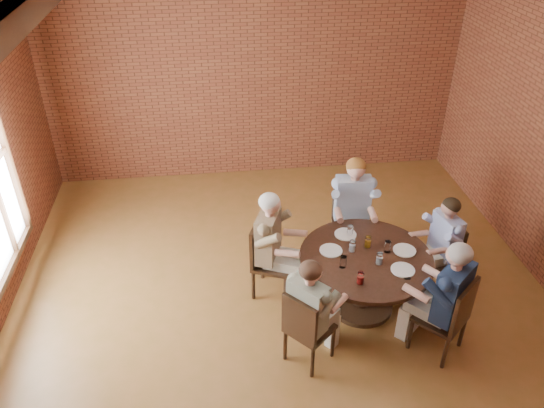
{
  "coord_description": "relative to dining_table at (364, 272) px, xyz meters",
  "views": [
    {
      "loc": [
        -0.73,
        -4.5,
        4.45
      ],
      "look_at": [
        -0.04,
        1.0,
        0.9
      ],
      "focal_mm": 35.0,
      "sensor_mm": 36.0,
      "label": 1
    }
  ],
  "objects": [
    {
      "name": "glass_c",
      "position": [
        -0.09,
        0.41,
        0.29
      ],
      "size": [
        0.07,
        0.07,
        0.14
      ],
      "primitive_type": "cylinder",
      "color": "white",
      "rests_on": "dining_table"
    },
    {
      "name": "plate_c",
      "position": [
        -0.37,
        0.15,
        0.23
      ],
      "size": [
        0.26,
        0.26,
        0.01
      ],
      "primitive_type": "cylinder",
      "color": "white",
      "rests_on": "dining_table"
    },
    {
      "name": "plate_b",
      "position": [
        -0.13,
        0.43,
        0.23
      ],
      "size": [
        0.26,
        0.26,
        0.01
      ],
      "primitive_type": "cylinder",
      "color": "white",
      "rests_on": "dining_table"
    },
    {
      "name": "plate_a",
      "position": [
        0.46,
        0.05,
        0.23
      ],
      "size": [
        0.26,
        0.26,
        0.01
      ],
      "primitive_type": "cylinder",
      "color": "white",
      "rests_on": "dining_table"
    },
    {
      "name": "chair_b",
      "position": [
        0.12,
        1.1,
        0.0
      ],
      "size": [
        0.52,
        0.52,
        0.99
      ],
      "rotation": [
        0.0,
        0.0,
        -0.1
      ],
      "color": "#341E11",
      "rests_on": "floor"
    },
    {
      "name": "chair_c",
      "position": [
        -1.09,
        0.44,
        -0.01
      ],
      "size": [
        0.59,
        0.59,
        0.97
      ],
      "rotation": [
        0.0,
        0.0,
        1.19
      ],
      "color": "#341E11",
      "rests_on": "floor"
    },
    {
      "name": "diner_d",
      "position": [
        -0.76,
        -0.69,
        0.13
      ],
      "size": [
        0.82,
        0.81,
        1.32
      ],
      "primitive_type": null,
      "rotation": [
        0.0,
        0.0,
        2.31
      ],
      "color": "#A18C7E",
      "rests_on": "floor"
    },
    {
      "name": "dining_table",
      "position": [
        0.0,
        0.0,
        0.0
      ],
      "size": [
        1.5,
        1.5,
        0.75
      ],
      "color": "#341E11",
      "rests_on": "floor"
    },
    {
      "name": "glass_e",
      "position": [
        -0.31,
        -0.15,
        0.29
      ],
      "size": [
        0.07,
        0.07,
        0.14
      ],
      "primitive_type": "cylinder",
      "color": "white",
      "rests_on": "dining_table"
    },
    {
      "name": "wall_back",
      "position": [
        -0.9,
        3.49,
        1.17
      ],
      "size": [
        7.0,
        0.0,
        7.0
      ],
      "primitive_type": "plane",
      "rotation": [
        1.57,
        0.0,
        0.0
      ],
      "color": "brown",
      "rests_on": "ground"
    },
    {
      "name": "glass_b",
      "position": [
        0.06,
        0.17,
        0.29
      ],
      "size": [
        0.07,
        0.07,
        0.14
      ],
      "primitive_type": "cylinder",
      "color": "white",
      "rests_on": "dining_table"
    },
    {
      "name": "plate_d",
      "position": [
        0.33,
        -0.28,
        0.23
      ],
      "size": [
        0.26,
        0.26,
        0.01
      ],
      "primitive_type": "cylinder",
      "color": "white",
      "rests_on": "dining_table"
    },
    {
      "name": "glass_f",
      "position": [
        -0.19,
        -0.43,
        0.29
      ],
      "size": [
        0.07,
        0.07,
        0.14
      ],
      "primitive_type": "cylinder",
      "color": "white",
      "rests_on": "dining_table"
    },
    {
      "name": "diner_b",
      "position": [
        0.11,
        1.0,
        0.18
      ],
      "size": [
        0.65,
        0.77,
        1.42
      ],
      "primitive_type": null,
      "rotation": [
        0.0,
        0.0,
        -0.1
      ],
      "color": "#92A1BA",
      "rests_on": "floor"
    },
    {
      "name": "smartphone",
      "position": [
        0.33,
        -0.38,
        0.23
      ],
      "size": [
        0.08,
        0.13,
        0.01
      ],
      "primitive_type": "cube",
      "rotation": [
        0.0,
        0.0,
        -0.1
      ],
      "color": "black",
      "rests_on": "dining_table"
    },
    {
      "name": "diner_c",
      "position": [
        -1.0,
        0.4,
        0.17
      ],
      "size": [
        0.85,
        0.78,
        1.39
      ],
      "primitive_type": null,
      "rotation": [
        0.0,
        0.0,
        1.19
      ],
      "color": "brown",
      "rests_on": "floor"
    },
    {
      "name": "glass_d",
      "position": [
        -0.14,
        0.12,
        0.29
      ],
      "size": [
        0.07,
        0.07,
        0.14
      ],
      "primitive_type": "cylinder",
      "color": "white",
      "rests_on": "dining_table"
    },
    {
      "name": "diner_a",
      "position": [
        0.97,
        0.22,
        0.11
      ],
      "size": [
        0.71,
        0.62,
        1.28
      ],
      "primitive_type": null,
      "rotation": [
        0.0,
        0.0,
        -1.34
      ],
      "color": "#455DB3",
      "rests_on": "floor"
    },
    {
      "name": "glass_g",
      "position": [
        0.1,
        -0.14,
        0.29
      ],
      "size": [
        0.07,
        0.07,
        0.14
      ],
      "primitive_type": "cylinder",
      "color": "white",
      "rests_on": "dining_table"
    },
    {
      "name": "chair_d",
      "position": [
        -0.82,
        -0.75,
        -0.02
      ],
      "size": [
        0.59,
        0.59,
        0.93
      ],
      "rotation": [
        0.0,
        0.0,
        2.31
      ],
      "color": "#341E11",
      "rests_on": "floor"
    },
    {
      "name": "glass_a",
      "position": [
        0.26,
        0.06,
        0.29
      ],
      "size": [
        0.07,
        0.07,
        0.14
      ],
      "primitive_type": "cylinder",
      "color": "white",
      "rests_on": "dining_table"
    },
    {
      "name": "floor",
      "position": [
        -0.9,
        -0.01,
        -0.53
      ],
      "size": [
        7.0,
        7.0,
        0.0
      ],
      "primitive_type": "plane",
      "color": "brown",
      "rests_on": "ground"
    },
    {
      "name": "ceiling",
      "position": [
        -0.9,
        -0.01,
        2.87
      ],
      "size": [
        7.0,
        7.0,
        0.0
      ],
      "primitive_type": "plane",
      "rotation": [
        3.14,
        0.0,
        0.0
      ],
      "color": "white",
      "rests_on": "wall_back"
    },
    {
      "name": "diner_e",
      "position": [
        0.63,
        -0.72,
        0.17
      ],
      "size": [
        0.89,
        0.91,
        1.41
      ],
      "primitive_type": null,
      "rotation": [
        0.0,
        0.0,
        3.86
      ],
      "color": "#182845",
      "rests_on": "floor"
    },
    {
      "name": "chair_a",
      "position": [
        1.05,
        0.24,
        -0.03
      ],
      "size": [
        0.48,
        0.48,
        0.91
      ],
      "rotation": [
        0.0,
        0.0,
        -1.34
      ],
      "color": "#341E11",
      "rests_on": "floor"
    },
    {
      "name": "chair_e",
      "position": [
        0.69,
        -0.79,
        -0.0
      ],
      "size": [
        0.65,
        0.65,
        0.98
      ],
      "rotation": [
        0.0,
        0.0,
        3.86
      ],
      "color": "#341E11",
      "rests_on": "floor"
    }
  ]
}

